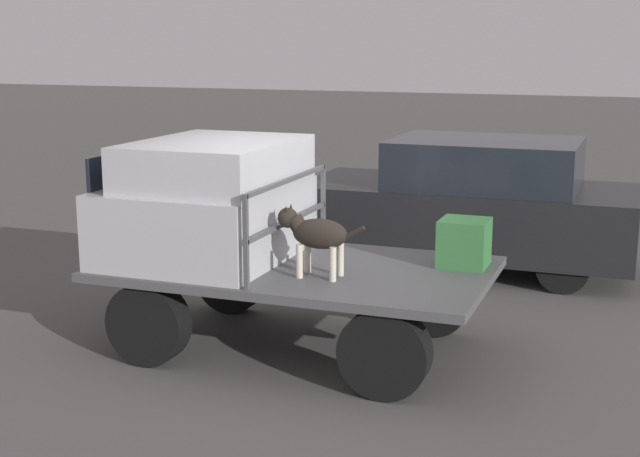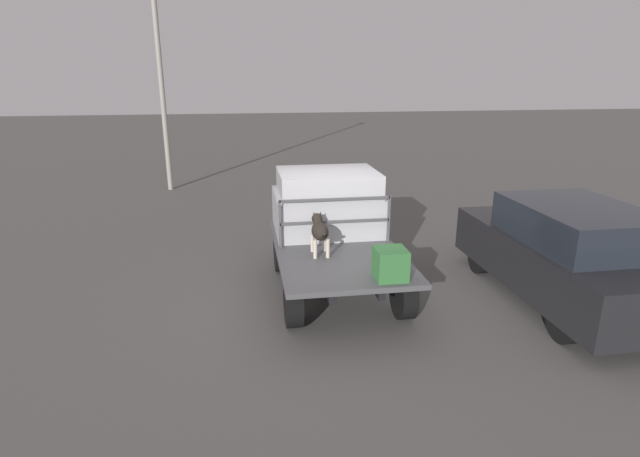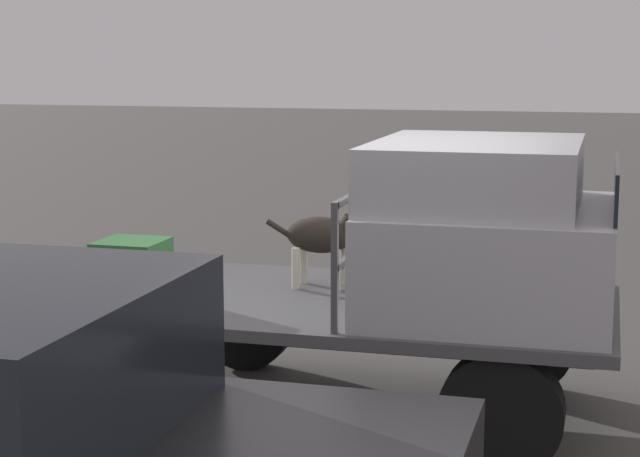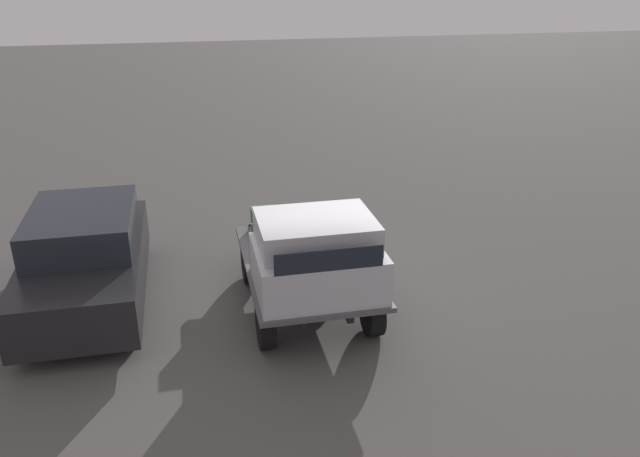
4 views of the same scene
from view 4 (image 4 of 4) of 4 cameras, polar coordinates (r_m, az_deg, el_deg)
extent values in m
plane|color=#514F4C|center=(10.84, -1.29, -6.95)|extent=(80.00, 80.00, 0.00)
cylinder|color=black|center=(9.91, 4.79, -7.62)|extent=(0.76, 0.24, 0.76)
cylinder|color=black|center=(9.60, -5.00, -8.73)|extent=(0.76, 0.24, 0.76)
cylinder|color=black|center=(11.78, 1.68, -2.29)|extent=(0.76, 0.24, 0.76)
cylinder|color=black|center=(11.52, -6.50, -3.05)|extent=(0.76, 0.24, 0.76)
cube|color=black|center=(10.59, 0.55, -3.72)|extent=(3.26, 0.10, 0.18)
cube|color=black|center=(10.47, -3.21, -4.09)|extent=(3.26, 0.10, 0.18)
cube|color=#4C4C4F|center=(10.47, -1.32, -3.27)|extent=(3.55, 2.01, 0.08)
cube|color=#B7B7BC|center=(9.47, -0.23, -3.63)|extent=(1.57, 1.89, 0.70)
cube|color=#B7B7BC|center=(9.34, -0.39, -0.24)|extent=(1.33, 1.74, 0.43)
cube|color=black|center=(8.58, 0.86, -2.94)|extent=(0.02, 1.55, 0.32)
cube|color=#4C4C4F|center=(10.41, 3.74, -0.78)|extent=(0.04, 0.04, 0.81)
cube|color=#4C4C4F|center=(10.08, -6.41, -1.70)|extent=(0.04, 0.04, 0.81)
cube|color=#4C4C4F|center=(10.05, -1.27, 0.76)|extent=(0.04, 1.85, 0.04)
cube|color=#4C4C4F|center=(10.20, -1.25, -1.24)|extent=(0.04, 1.85, 0.04)
cylinder|color=beige|center=(10.64, 0.71, -1.68)|extent=(0.06, 0.06, 0.30)
cylinder|color=beige|center=(10.60, -0.35, -1.78)|extent=(0.06, 0.06, 0.30)
cylinder|color=beige|center=(10.91, 0.34, -1.01)|extent=(0.06, 0.06, 0.30)
cylinder|color=beige|center=(10.87, -0.69, -1.11)|extent=(0.06, 0.06, 0.30)
ellipsoid|color=black|center=(10.66, 0.00, -0.23)|extent=(0.50, 0.27, 0.27)
sphere|color=beige|center=(10.55, 0.16, -0.75)|extent=(0.12, 0.12, 0.12)
cylinder|color=black|center=(10.44, 0.25, -0.31)|extent=(0.19, 0.15, 0.18)
sphere|color=black|center=(10.34, 0.36, -0.27)|extent=(0.18, 0.18, 0.18)
cone|color=beige|center=(10.27, 0.46, -0.50)|extent=(0.10, 0.10, 0.10)
cone|color=black|center=(10.32, 0.62, 0.16)|extent=(0.06, 0.08, 0.10)
cone|color=black|center=(10.30, 0.09, 0.12)|extent=(0.06, 0.08, 0.10)
cylinder|color=black|center=(10.92, -0.34, 0.52)|extent=(0.22, 0.04, 0.15)
cube|color=#337038|center=(11.60, -5.17, 0.77)|extent=(0.44, 0.44, 0.44)
cylinder|color=black|center=(10.23, -16.67, -8.04)|extent=(0.60, 0.20, 0.60)
cylinder|color=black|center=(10.51, -25.37, -8.57)|extent=(0.60, 0.20, 0.60)
cylinder|color=black|center=(12.51, -16.07, -2.05)|extent=(0.60, 0.20, 0.60)
cylinder|color=black|center=(12.74, -23.18, -2.62)|extent=(0.60, 0.20, 0.60)
cube|color=black|center=(11.30, -20.54, -3.44)|extent=(4.14, 1.87, 0.81)
cube|color=#1E232B|center=(11.21, -20.91, 0.22)|extent=(2.28, 1.68, 0.58)
camera|label=1|loc=(15.51, 24.77, 11.58)|focal=50.00mm
camera|label=2|loc=(17.36, -1.59, 17.05)|focal=28.00mm
camera|label=3|loc=(9.65, -44.62, -1.41)|focal=60.00mm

